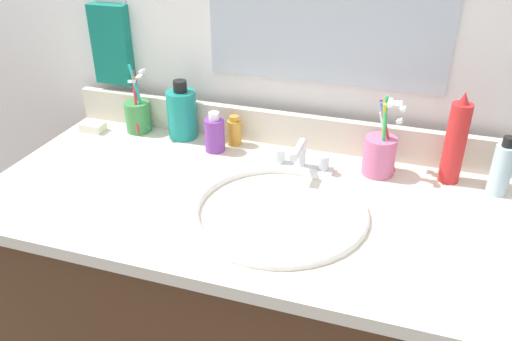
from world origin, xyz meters
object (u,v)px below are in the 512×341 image
Objects in this scene: bottle_spray_red at (455,142)px; cup_pink at (380,153)px; faucet at (301,161)px; bottle_cream_purple at (215,134)px; hand_towel at (112,45)px; bottle_mouthwash_teal at (182,113)px; bottle_gel_clear at (502,169)px; cup_green at (138,115)px; soap_bar at (93,127)px; bottle_oil_amber at (234,132)px.

bottle_spray_red is 0.17m from cup_pink.
bottle_cream_purple is at bearing 170.65° from faucet.
bottle_mouthwash_teal is at bearing -15.02° from hand_towel.
bottle_cream_purple is at bearing 179.94° from bottle_gel_clear.
cup_pink reaches higher than bottle_cream_purple.
cup_green is (-0.13, -0.00, -0.02)m from bottle_mouthwash_teal.
bottle_cream_purple is 1.67× the size of soap_bar.
cup_green is 0.14m from soap_bar.
faucet is at bearing -14.56° from hand_towel.
hand_towel is 2.68× the size of bottle_oil_amber.
cup_pink is (0.38, -0.04, 0.02)m from bottle_oil_amber.
faucet is 1.14× the size of bottle_gel_clear.
soap_bar is at bearing 179.30° from bottle_cream_purple.
hand_towel is 1.57× the size of bottle_gel_clear.
bottle_oil_amber is 0.39m from cup_pink.
faucet is at bearing -169.33° from bottle_spray_red.
hand_towel reaches higher than bottle_cream_purple.
bottle_mouthwash_teal is (-0.12, 0.05, 0.02)m from bottle_cream_purple.
cup_green is at bearing 18.69° from soap_bar.
bottle_oil_amber is at bearing 156.53° from faucet.
bottle_gel_clear is at bearing -0.29° from soap_bar.
bottle_oil_amber is (-0.55, 0.02, -0.06)m from bottle_spray_red.
bottle_mouthwash_teal is at bearing 156.26° from bottle_cream_purple.
cup_green is (0.10, -0.07, -0.17)m from hand_towel.
bottle_cream_purple reaches higher than soap_bar.
bottle_spray_red is 0.96m from soap_bar.
hand_towel is at bearing 172.21° from cup_pink.
hand_towel is 0.24m from soap_bar.
cup_green is at bearing -179.54° from bottle_oil_amber.
hand_towel is 0.94m from bottle_spray_red.
faucet is at bearing -9.95° from cup_green.
hand_towel is 0.21m from cup_green.
soap_bar is (-0.79, -0.00, -0.04)m from cup_pink.
faucet is at bearing -14.26° from bottle_mouthwash_teal.
bottle_spray_red reaches higher than bottle_mouthwash_teal.
bottle_gel_clear reaches higher than bottle_oil_amber.
bottle_spray_red is 1.58× the size of bottle_gel_clear.
cup_green reaches higher than bottle_gel_clear.
cup_pink is (0.67, -0.04, 0.01)m from cup_green.
faucet is 0.37m from bottle_mouthwash_teal.
bottle_mouthwash_teal reaches higher than bottle_cream_purple.
bottle_gel_clear is 0.72× the size of cup_green.
bottle_spray_red is at bearing 165.90° from bottle_gel_clear.
bottle_oil_amber is (0.39, -0.06, -0.18)m from hand_towel.
bottle_cream_purple is at bearing -126.72° from bottle_oil_amber.
hand_towel reaches higher than soap_bar.
cup_green is (-0.83, 0.02, -0.05)m from bottle_spray_red.
bottle_mouthwash_teal reaches higher than bottle_oil_amber.
cup_pink is at bearing 0.25° from soap_bar.
bottle_spray_red is at bearing -2.45° from bottle_oil_amber.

